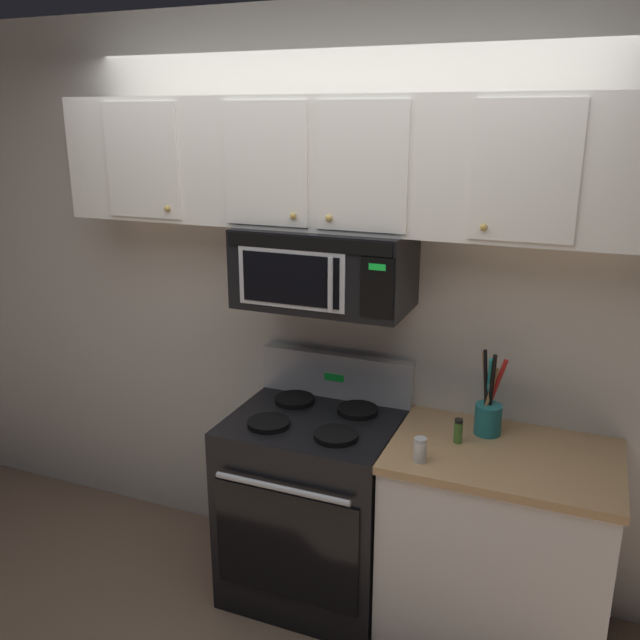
% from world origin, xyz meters
% --- Properties ---
extents(back_wall, '(5.20, 0.10, 2.70)m').
position_xyz_m(back_wall, '(0.00, 0.79, 1.35)').
color(back_wall, silver).
rests_on(back_wall, ground_plane).
extents(stove_range, '(0.76, 0.69, 1.12)m').
position_xyz_m(stove_range, '(0.00, 0.42, 0.47)').
color(stove_range, black).
rests_on(stove_range, ground_plane).
extents(over_range_microwave, '(0.76, 0.43, 0.35)m').
position_xyz_m(over_range_microwave, '(-0.00, 0.54, 1.58)').
color(over_range_microwave, black).
extents(upper_cabinets, '(2.50, 0.36, 0.55)m').
position_xyz_m(upper_cabinets, '(-0.00, 0.57, 2.02)').
color(upper_cabinets, white).
extents(counter_segment, '(0.93, 0.65, 0.90)m').
position_xyz_m(counter_segment, '(0.84, 0.43, 0.45)').
color(counter_segment, silver).
rests_on(counter_segment, ground_plane).
extents(utensil_crock_teal, '(0.12, 0.11, 0.38)m').
position_xyz_m(utensil_crock_teal, '(0.75, 0.57, 1.00)').
color(utensil_crock_teal, teal).
rests_on(utensil_crock_teal, counter_segment).
extents(salt_shaker, '(0.05, 0.05, 0.10)m').
position_xyz_m(salt_shaker, '(0.54, 0.22, 0.95)').
color(salt_shaker, white).
rests_on(salt_shaker, counter_segment).
extents(spice_jar, '(0.04, 0.04, 0.11)m').
position_xyz_m(spice_jar, '(0.65, 0.44, 0.95)').
color(spice_jar, '#4C7F33').
rests_on(spice_jar, counter_segment).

